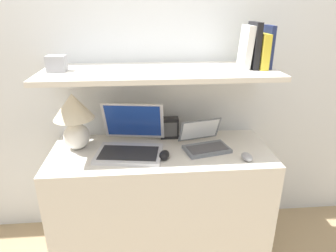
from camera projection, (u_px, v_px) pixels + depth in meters
name	position (u px, v px, depth m)	size (l,w,h in m)	color
wall_back	(157.00, 62.00, 1.92)	(6.00, 0.05, 2.40)	silver
desk	(161.00, 201.00, 1.93)	(1.31, 0.53, 0.73)	silver
back_riser	(158.00, 150.00, 2.11)	(1.31, 0.04, 1.17)	silver
shelf	(159.00, 72.00, 1.68)	(1.31, 0.48, 0.03)	silver
table_lamp	(74.00, 116.00, 1.74)	(0.24, 0.24, 0.34)	white
laptop_large	(131.00, 142.00, 1.77)	(0.42, 0.40, 0.27)	silver
laptop_small	(204.00, 142.00, 1.81)	(0.31, 0.28, 0.17)	slate
computer_mouse	(164.00, 155.00, 1.69)	(0.08, 0.11, 0.04)	black
second_mouse	(247.00, 157.00, 1.67)	(0.07, 0.09, 0.04)	#99999E
router_box	(169.00, 128.00, 1.94)	(0.12, 0.07, 0.14)	black
book_navy	(268.00, 47.00, 1.68)	(0.03, 0.12, 0.23)	navy
book_yellow	(261.00, 51.00, 1.69)	(0.04, 0.18, 0.19)	gold
book_black	(254.00, 46.00, 1.67)	(0.03, 0.16, 0.25)	black
book_white	(246.00, 47.00, 1.67)	(0.05, 0.13, 0.24)	silver
shelf_gadget	(57.00, 64.00, 1.62)	(0.10, 0.08, 0.09)	#99999E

